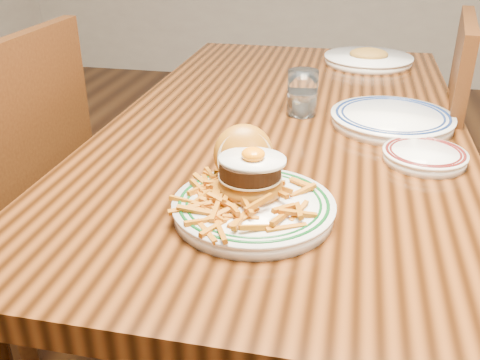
% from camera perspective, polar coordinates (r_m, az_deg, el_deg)
% --- Properties ---
extents(floor, '(6.00, 6.00, 0.00)m').
position_cam_1_polar(floor, '(1.75, 4.15, -17.18)').
color(floor, black).
rests_on(floor, ground).
extents(table, '(0.85, 1.60, 0.75)m').
position_cam_1_polar(table, '(1.38, 5.04, 3.11)').
color(table, black).
rests_on(table, floor).
extents(chair_left, '(0.47, 0.47, 0.98)m').
position_cam_1_polar(chair_left, '(1.51, -23.57, -2.88)').
color(chair_left, '#42240D').
rests_on(chair_left, floor).
extents(main_plate, '(0.27, 0.29, 0.13)m').
position_cam_1_polar(main_plate, '(0.90, 1.28, -1.33)').
color(main_plate, white).
rests_on(main_plate, table).
extents(side_plate, '(0.17, 0.17, 0.03)m').
position_cam_1_polar(side_plate, '(1.16, 19.10, 2.53)').
color(side_plate, white).
rests_on(side_plate, table).
extents(rear_plate, '(0.29, 0.29, 0.03)m').
position_cam_1_polar(rear_plate, '(1.34, 15.91, 6.34)').
color(rear_plate, white).
rests_on(rear_plate, table).
extents(water_glass, '(0.08, 0.08, 0.11)m').
position_cam_1_polar(water_glass, '(1.36, 6.66, 8.94)').
color(water_glass, white).
rests_on(water_glass, table).
extents(far_plate, '(0.30, 0.30, 0.05)m').
position_cam_1_polar(far_plate, '(1.90, 13.52, 12.46)').
color(far_plate, white).
rests_on(far_plate, table).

